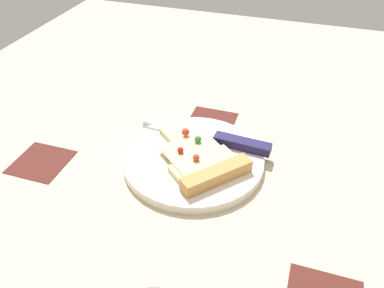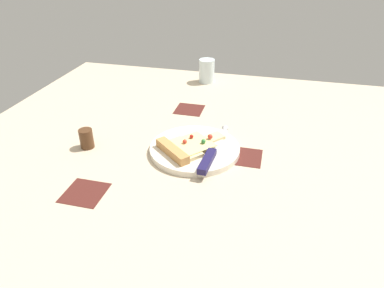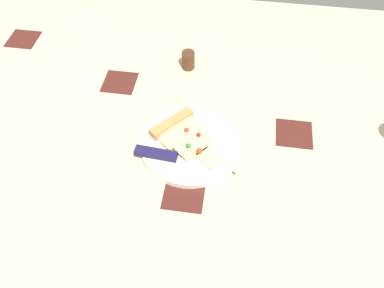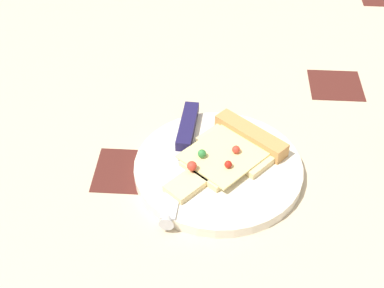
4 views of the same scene
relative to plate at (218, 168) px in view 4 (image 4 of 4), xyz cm
name	(u,v)px [view 4 (image 4 of 4)]	position (x,y,z in cm)	size (l,w,h in cm)	color
ground_plane	(196,145)	(7.31, 3.57, -2.30)	(140.30, 140.30, 3.00)	#C6B293
plate	(218,168)	(0.00, 0.00, 0.00)	(23.87, 23.87, 1.59)	silver
pizza_slice	(230,152)	(1.92, -1.65, 1.60)	(18.26, 17.29, 2.67)	beige
knife	(183,146)	(2.81, 5.18, 1.40)	(24.09, 3.84, 2.45)	silver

